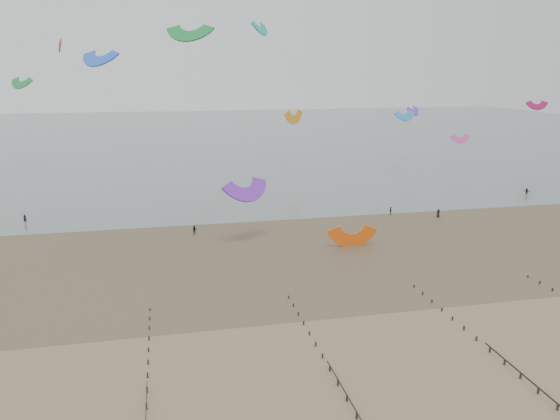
# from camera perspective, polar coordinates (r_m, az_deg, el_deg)

# --- Properties ---
(ground) EXTENTS (500.00, 500.00, 0.00)m
(ground) POSITION_cam_1_polar(r_m,az_deg,el_deg) (62.22, -0.21, -13.91)
(ground) COLOR brown
(ground) RESTS_ON ground
(sea_and_shore) EXTENTS (500.00, 665.00, 0.03)m
(sea_and_shore) POSITION_cam_1_polar(r_m,az_deg,el_deg) (93.06, -7.09, -4.13)
(sea_and_shore) COLOR #475654
(sea_and_shore) RESTS_ON ground
(kitesurfers) EXTENTS (130.51, 16.96, 1.79)m
(kitesurfers) POSITION_cam_1_polar(r_m,az_deg,el_deg) (120.77, 14.12, 0.31)
(kitesurfers) COLOR black
(kitesurfers) RESTS_ON ground
(grounded_kite) EXTENTS (7.55, 6.03, 4.00)m
(grounded_kite) POSITION_cam_1_polar(r_m,az_deg,el_deg) (95.04, 7.52, -3.75)
(grounded_kite) COLOR #F95A0F
(grounded_kite) RESTS_ON ground
(kites_airborne) EXTENTS (234.18, 106.05, 38.44)m
(kites_airborne) POSITION_cam_1_polar(r_m,az_deg,el_deg) (139.79, -12.48, 10.83)
(kites_airborne) COLOR #951348
(kites_airborne) RESTS_ON ground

